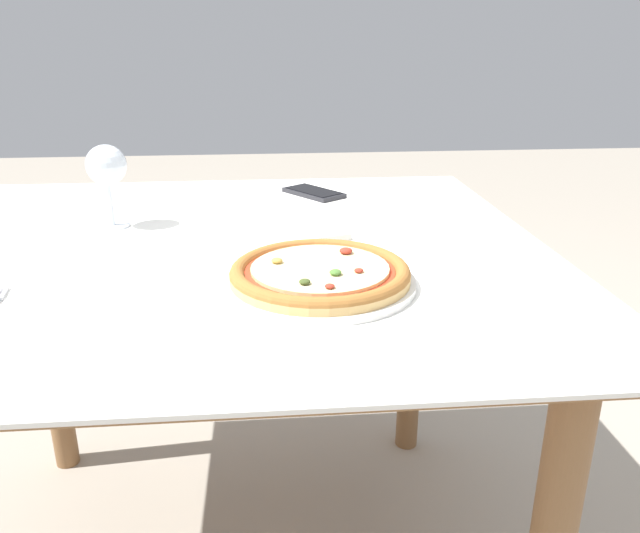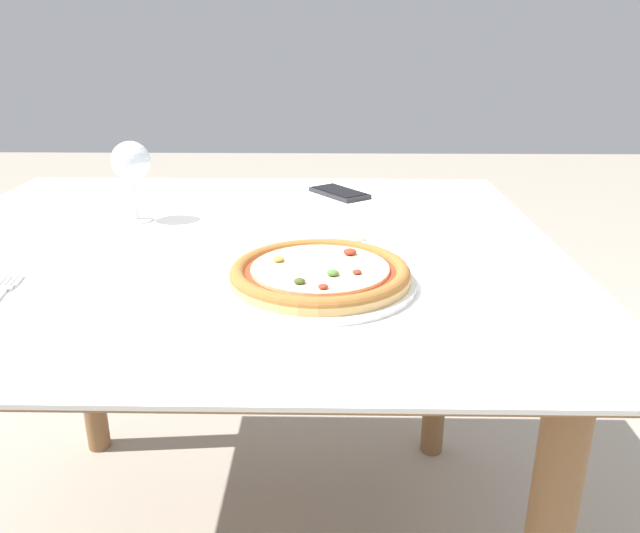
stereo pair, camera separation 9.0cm
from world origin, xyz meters
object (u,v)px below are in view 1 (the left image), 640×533
Objects in this scene: dining_table at (218,294)px; cell_phone at (314,193)px; wine_glass_far_left at (106,168)px; pizza_plate at (320,275)px.

cell_phone is at bearing 60.24° from dining_table.
dining_table is 7.34× the size of wine_glass_far_left.
wine_glass_far_left is 0.47m from cell_phone.
pizza_plate is at bearing -50.53° from dining_table.
cell_phone reaches higher than dining_table.
wine_glass_far_left is (-0.37, 0.33, 0.10)m from pizza_plate.
dining_table is 7.28× the size of cell_phone.
wine_glass_far_left reaches higher than cell_phone.
wine_glass_far_left reaches higher than dining_table.
pizza_plate is 0.55m from cell_phone.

